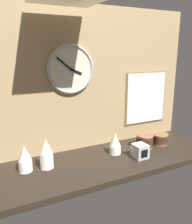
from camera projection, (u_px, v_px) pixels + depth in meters
The scene contains 10 objects.
ground_plane at pixel (111, 160), 1.69m from camera, with size 1.60×0.56×0.04m, color black.
wall_tiled_back at pixel (94, 79), 1.78m from camera, with size 1.60×0.03×1.05m.
cup_stack_center_right at pixel (115, 143), 1.73m from camera, with size 0.09×0.09×0.16m.
cup_stack_far_left at pixel (25, 158), 1.47m from camera, with size 0.09×0.09×0.17m.
cup_stack_left at pixel (46, 153), 1.51m from camera, with size 0.09×0.09×0.20m.
bowl_stack_far_right at pixel (160, 138), 1.91m from camera, with size 0.13×0.13×0.09m.
bowl_stack_right at pixel (145, 141), 1.84m from camera, with size 0.13×0.13×0.11m.
wall_clock at pixel (71, 69), 1.65m from camera, with size 0.34×0.03×0.34m.
menu_board at pixel (146, 98), 2.02m from camera, with size 0.41×0.01×0.44m.
napkin_dispenser at pixel (140, 151), 1.67m from camera, with size 0.09×0.10×0.10m.
Camera 1 is at (-0.79, -1.34, 0.73)m, focal length 38.00 mm.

